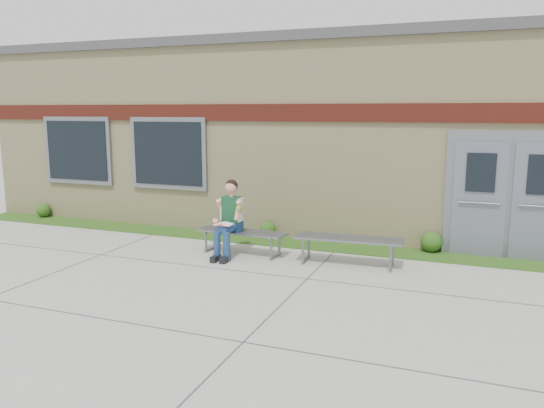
% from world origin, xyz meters
% --- Properties ---
extents(ground, '(80.00, 80.00, 0.00)m').
position_xyz_m(ground, '(0.00, 0.00, 0.00)').
color(ground, '#9E9E99').
rests_on(ground, ground).
extents(grass_strip, '(16.00, 0.80, 0.02)m').
position_xyz_m(grass_strip, '(0.00, 2.60, 0.01)').
color(grass_strip, '#1E4D14').
rests_on(grass_strip, ground).
extents(school_building, '(16.20, 6.22, 4.20)m').
position_xyz_m(school_building, '(-0.00, 5.99, 2.10)').
color(school_building, beige).
rests_on(school_building, ground).
extents(bench_left, '(1.71, 0.56, 0.44)m').
position_xyz_m(bench_left, '(-0.58, 1.53, 0.34)').
color(bench_left, slate).
rests_on(bench_left, ground).
extents(bench_right, '(1.89, 0.62, 0.49)m').
position_xyz_m(bench_right, '(1.42, 1.53, 0.37)').
color(bench_right, slate).
rests_on(bench_right, ground).
extents(girl, '(0.53, 0.86, 1.40)m').
position_xyz_m(girl, '(-0.75, 1.31, 0.72)').
color(girl, navy).
rests_on(girl, ground).
extents(shrub_west, '(0.34, 0.34, 0.34)m').
position_xyz_m(shrub_west, '(-6.60, 2.85, 0.19)').
color(shrub_west, '#1E4D14').
rests_on(shrub_west, grass_strip).
extents(shrub_mid, '(0.33, 0.33, 0.33)m').
position_xyz_m(shrub_mid, '(-0.59, 2.85, 0.19)').
color(shrub_mid, '#1E4D14').
rests_on(shrub_mid, grass_strip).
extents(shrub_east, '(0.39, 0.39, 0.39)m').
position_xyz_m(shrub_east, '(2.72, 2.85, 0.22)').
color(shrub_east, '#1E4D14').
rests_on(shrub_east, grass_strip).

